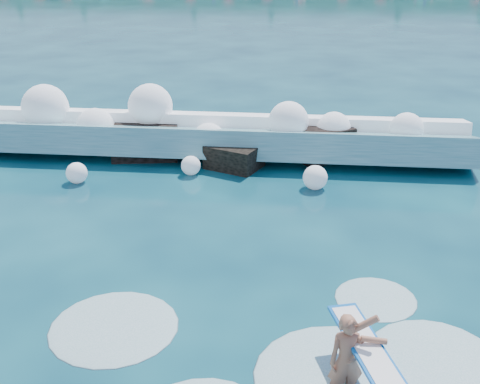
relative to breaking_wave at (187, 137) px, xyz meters
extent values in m
plane|color=#083042|center=(0.85, -7.91, -0.55)|extent=(200.00, 200.00, 0.00)
cube|color=teal|center=(0.00, -0.16, -0.09)|extent=(18.14, 2.76, 1.51)
cube|color=white|center=(0.00, 0.64, 0.36)|extent=(18.14, 1.28, 0.71)
cube|color=black|center=(-1.31, -0.43, -0.16)|extent=(2.31, 1.88, 1.13)
cube|color=black|center=(1.69, -1.23, -0.24)|extent=(1.91, 1.72, 0.87)
cube|color=black|center=(4.39, -0.03, -0.12)|extent=(2.21, 2.10, 1.21)
imported|color=#A5674D|center=(4.55, -10.88, -0.01)|extent=(0.66, 0.51, 1.62)
cube|color=blue|center=(4.83, -10.83, 0.27)|extent=(1.12, 2.27, 0.06)
cube|color=white|center=(4.83, -10.83, 0.28)|extent=(0.98, 2.06, 0.06)
sphere|color=white|center=(-4.85, 0.21, 0.79)|extent=(1.56, 1.56, 1.56)
sphere|color=white|center=(-3.05, -0.15, 0.27)|extent=(1.27, 1.27, 1.27)
sphere|color=white|center=(-1.32, 0.52, 0.86)|extent=(1.49, 1.49, 1.49)
sphere|color=white|center=(0.78, -0.45, 0.07)|extent=(1.08, 1.08, 1.08)
sphere|color=white|center=(3.32, -0.23, 0.69)|extent=(1.27, 1.27, 1.27)
sphere|color=white|center=(4.77, 0.12, 0.37)|extent=(1.12, 1.12, 1.12)
sphere|color=white|center=(7.05, 0.01, 0.47)|extent=(1.07, 1.07, 1.07)
sphere|color=white|center=(-2.74, -2.94, -0.25)|extent=(0.62, 0.62, 0.62)
sphere|color=white|center=(0.46, -2.00, -0.25)|extent=(0.59, 0.59, 0.59)
sphere|color=white|center=(4.17, -2.69, -0.21)|extent=(0.71, 0.71, 0.71)
ellipsoid|color=silver|center=(4.48, -10.68, -0.55)|extent=(2.87, 2.87, 0.14)
ellipsoid|color=silver|center=(6.14, -10.01, -0.55)|extent=(2.29, 2.29, 0.11)
ellipsoid|color=silver|center=(0.38, -9.70, -0.55)|extent=(2.41, 2.41, 0.12)
ellipsoid|color=silver|center=(5.32, -8.25, -0.55)|extent=(1.64, 1.64, 0.08)
camera|label=1|loc=(3.65, -18.66, 6.20)|focal=45.00mm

